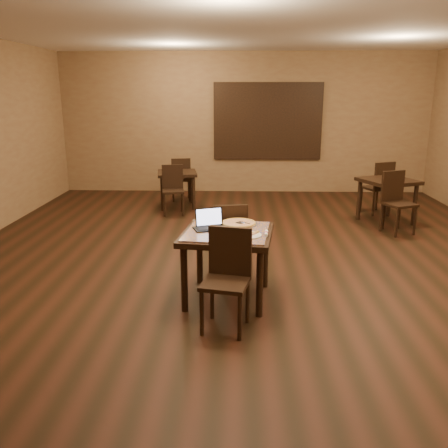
{
  "coord_description": "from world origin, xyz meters",
  "views": [
    {
      "loc": [
        -0.11,
        -5.54,
        2.16
      ],
      "look_at": [
        -0.26,
        -0.83,
        0.85
      ],
      "focal_mm": 38.0,
      "sensor_mm": 36.0,
      "label": 1
    }
  ],
  "objects_px": {
    "other_table_b_chair_near": "(173,186)",
    "other_table_b_chair_far": "(181,177)",
    "chair_main_near": "(227,273)",
    "other_table_a_chair_far": "(380,185)",
    "tiled_table": "(227,240)",
    "other_table_b": "(177,178)",
    "other_table_a": "(388,187)",
    "chair_main_far": "(229,236)",
    "other_table_a_chair_near": "(396,198)",
    "laptop": "(209,223)",
    "pizza_pan": "(239,224)"
  },
  "relations": [
    {
      "from": "chair_main_far",
      "to": "other_table_a_chair_near",
      "type": "height_order",
      "value": "other_table_a_chair_near"
    },
    {
      "from": "pizza_pan",
      "to": "other_table_a_chair_near",
      "type": "bearing_deg",
      "value": 43.93
    },
    {
      "from": "chair_main_near",
      "to": "pizza_pan",
      "type": "height_order",
      "value": "chair_main_near"
    },
    {
      "from": "pizza_pan",
      "to": "other_table_a_chair_near",
      "type": "height_order",
      "value": "other_table_a_chair_near"
    },
    {
      "from": "other_table_a",
      "to": "other_table_b_chair_far",
      "type": "height_order",
      "value": "other_table_b_chair_far"
    },
    {
      "from": "other_table_a_chair_far",
      "to": "other_table_b_chair_near",
      "type": "relative_size",
      "value": 1.09
    },
    {
      "from": "other_table_a",
      "to": "other_table_b_chair_far",
      "type": "distance_m",
      "value": 4.01
    },
    {
      "from": "other_table_a",
      "to": "other_table_a_chair_near",
      "type": "distance_m",
      "value": 0.58
    },
    {
      "from": "other_table_a_chair_near",
      "to": "other_table_b",
      "type": "height_order",
      "value": "other_table_a_chair_near"
    },
    {
      "from": "chair_main_far",
      "to": "other_table_a_chair_far",
      "type": "bearing_deg",
      "value": -138.55
    },
    {
      "from": "other_table_b_chair_far",
      "to": "chair_main_far",
      "type": "bearing_deg",
      "value": 95.18
    },
    {
      "from": "other_table_a",
      "to": "other_table_b",
      "type": "distance_m",
      "value": 3.85
    },
    {
      "from": "other_table_a_chair_far",
      "to": "other_table_b_chair_near",
      "type": "distance_m",
      "value": 3.76
    },
    {
      "from": "chair_main_near",
      "to": "tiled_table",
      "type": "bearing_deg",
      "value": 104.15
    },
    {
      "from": "other_table_a_chair_far",
      "to": "laptop",
      "type": "bearing_deg",
      "value": 28.93
    },
    {
      "from": "other_table_a_chair_far",
      "to": "other_table_b_chair_far",
      "type": "xyz_separation_m",
      "value": [
        -3.73,
        0.99,
        -0.05
      ]
    },
    {
      "from": "other_table_a_chair_far",
      "to": "other_table_b_chair_near",
      "type": "height_order",
      "value": "other_table_a_chair_far"
    },
    {
      "from": "other_table_b_chair_near",
      "to": "other_table_b_chair_far",
      "type": "bearing_deg",
      "value": 79.23
    },
    {
      "from": "tiled_table",
      "to": "other_table_b_chair_far",
      "type": "relative_size",
      "value": 1.16
    },
    {
      "from": "other_table_a_chair_near",
      "to": "other_table_b",
      "type": "bearing_deg",
      "value": 133.21
    },
    {
      "from": "chair_main_near",
      "to": "other_table_a_chair_near",
      "type": "bearing_deg",
      "value": 63.99
    },
    {
      "from": "other_table_a",
      "to": "other_table_b_chair_near",
      "type": "bearing_deg",
      "value": 148.88
    },
    {
      "from": "other_table_a",
      "to": "tiled_table",
      "type": "bearing_deg",
      "value": -152.55
    },
    {
      "from": "tiled_table",
      "to": "other_table_b_chair_near",
      "type": "xyz_separation_m",
      "value": [
        -1.09,
        3.73,
        -0.16
      ]
    },
    {
      "from": "other_table_a_chair_far",
      "to": "other_table_b",
      "type": "xyz_separation_m",
      "value": [
        -3.74,
        0.47,
        0.02
      ]
    },
    {
      "from": "chair_main_far",
      "to": "other_table_b_chair_far",
      "type": "distance_m",
      "value": 4.28
    },
    {
      "from": "other_table_b",
      "to": "other_table_a_chair_far",
      "type": "bearing_deg",
      "value": -16.52
    },
    {
      "from": "other_table_a_chair_near",
      "to": "other_table_b_chair_near",
      "type": "bearing_deg",
      "value": 140.36
    },
    {
      "from": "other_table_b",
      "to": "other_table_b_chair_far",
      "type": "height_order",
      "value": "other_table_b_chair_far"
    },
    {
      "from": "pizza_pan",
      "to": "other_table_b",
      "type": "distance_m",
      "value": 4.18
    },
    {
      "from": "other_table_a",
      "to": "other_table_b_chair_near",
      "type": "relative_size",
      "value": 1.18
    },
    {
      "from": "chair_main_far",
      "to": "other_table_b",
      "type": "bearing_deg",
      "value": -81.73
    },
    {
      "from": "chair_main_near",
      "to": "other_table_a",
      "type": "bearing_deg",
      "value": 68.07
    },
    {
      "from": "tiled_table",
      "to": "pizza_pan",
      "type": "bearing_deg",
      "value": 70.47
    },
    {
      "from": "chair_main_near",
      "to": "other_table_b_chair_near",
      "type": "xyz_separation_m",
      "value": [
        -1.11,
        4.34,
        -0.04
      ]
    },
    {
      "from": "tiled_table",
      "to": "other_table_b",
      "type": "xyz_separation_m",
      "value": [
        -1.08,
        4.24,
        -0.09
      ]
    },
    {
      "from": "tiled_table",
      "to": "other_table_a",
      "type": "xyz_separation_m",
      "value": [
        2.64,
        3.2,
        -0.04
      ]
    },
    {
      "from": "tiled_table",
      "to": "other_table_a_chair_far",
      "type": "distance_m",
      "value": 4.62
    },
    {
      "from": "chair_main_near",
      "to": "other_table_a",
      "type": "height_order",
      "value": "chair_main_near"
    },
    {
      "from": "chair_main_near",
      "to": "other_table_a",
      "type": "relative_size",
      "value": 0.91
    },
    {
      "from": "other_table_b_chair_near",
      "to": "chair_main_far",
      "type": "bearing_deg",
      "value": -79.87
    },
    {
      "from": "laptop",
      "to": "other_table_b_chair_near",
      "type": "distance_m",
      "value": 3.75
    },
    {
      "from": "laptop",
      "to": "other_table_a_chair_near",
      "type": "relative_size",
      "value": 0.37
    },
    {
      "from": "pizza_pan",
      "to": "other_table_a",
      "type": "distance_m",
      "value": 3.89
    },
    {
      "from": "tiled_table",
      "to": "other_table_b_chair_near",
      "type": "distance_m",
      "value": 3.89
    },
    {
      "from": "laptop",
      "to": "other_table_b_chair_far",
      "type": "relative_size",
      "value": 0.4
    },
    {
      "from": "laptop",
      "to": "other_table_b_chair_far",
      "type": "xyz_separation_m",
      "value": [
        -0.86,
        4.66,
        -0.32
      ]
    },
    {
      "from": "chair_main_near",
      "to": "other_table_a_chair_far",
      "type": "height_order",
      "value": "other_table_a_chair_far"
    },
    {
      "from": "other_table_a_chair_near",
      "to": "other_table_a_chair_far",
      "type": "bearing_deg",
      "value": 63.55
    },
    {
      "from": "chair_main_far",
      "to": "other_table_a",
      "type": "xyz_separation_m",
      "value": [
        2.62,
        2.58,
        0.11
      ]
    }
  ]
}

